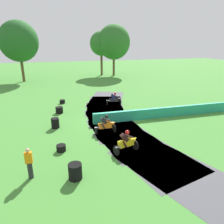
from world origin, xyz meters
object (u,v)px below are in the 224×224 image
Objects in this scene: motorcycle_lead_black at (114,99)px; motorcycle_chase_orange at (106,125)px; track_marshal at (29,163)px; tire_stack_mid_a at (59,110)px; tire_stack_mid_b at (55,123)px; motorcycle_trailing_yellow at (127,142)px; tire_stack_far at (61,148)px; tire_stack_near at (62,102)px; tire_stack_extra_a at (75,171)px.

motorcycle_chase_orange is at bearing -112.64° from motorcycle_lead_black.
motorcycle_chase_orange is at bearing 39.34° from track_marshal.
tire_stack_mid_b is at bearing -98.07° from tire_stack_mid_a.
motorcycle_trailing_yellow reaches higher than tire_stack_mid_a.
motorcycle_chase_orange is (-2.77, -6.64, 0.02)m from motorcycle_lead_black.
motorcycle_trailing_yellow is 5.55m from track_marshal.
tire_stack_far is at bearing -151.89° from motorcycle_chase_orange.
motorcycle_trailing_yellow reaches higher than tire_stack_near.
tire_stack_far is 3.03m from tire_stack_extra_a.
motorcycle_lead_black reaches higher than tire_stack_far.
tire_stack_extra_a is (0.49, -2.98, 0.20)m from tire_stack_far.
tire_stack_mid_b is at bearing 92.71° from tire_stack_far.
tire_stack_far is (-3.84, 1.26, -0.46)m from motorcycle_trailing_yellow.
tire_stack_mid_b is at bearing 150.07° from motorcycle_chase_orange.
tire_stack_near is at bearing 81.24° from tire_stack_mid_a.
tire_stack_far is (-3.37, -1.80, -0.45)m from motorcycle_chase_orange.
motorcycle_lead_black is 9.97m from motorcycle_trailing_yellow.
track_marshal reaches higher than motorcycle_chase_orange.
motorcycle_lead_black is 1.03× the size of motorcycle_chase_orange.
track_marshal reaches higher than tire_stack_near.
motorcycle_trailing_yellow is 1.03× the size of track_marshal.
tire_stack_mid_a is at bearing 81.93° from tire_stack_mid_b.
tire_stack_mid_b reaches higher than tire_stack_mid_a.
tire_stack_mid_b is (-4.02, 5.11, -0.26)m from motorcycle_trailing_yellow.
tire_stack_far is at bearing -126.04° from motorcycle_lead_black.
tire_stack_near is 1.02× the size of tire_stack_far.
motorcycle_lead_black is 2.55× the size of tire_stack_mid_a.
track_marshal reaches higher than tire_stack_extra_a.
tire_stack_near is 0.72× the size of tire_stack_mid_b.
track_marshal is (-1.61, -2.28, 0.62)m from tire_stack_far.
track_marshal is at bearing -125.86° from motorcycle_lead_black.
motorcycle_trailing_yellow is 6.51m from tire_stack_mid_b.
motorcycle_chase_orange is at bearing 98.66° from motorcycle_trailing_yellow.
tire_stack_far is at bearing -87.29° from tire_stack_mid_b.
tire_stack_extra_a is at bearing -91.43° from tire_stack_near.
tire_stack_mid_a is 9.92m from track_marshal.
tire_stack_near is 10.74m from tire_stack_far.
motorcycle_chase_orange is 2.11× the size of tire_stack_extra_a.
tire_stack_mid_a is (-3.51, 8.69, -0.36)m from motorcycle_trailing_yellow.
motorcycle_chase_orange is at bearing -74.08° from tire_stack_near.
tire_stack_mid_a is (-5.81, -1.01, -0.33)m from motorcycle_lead_black.
motorcycle_lead_black is 12.75m from tire_stack_extra_a.
tire_stack_mid_a is 0.85× the size of tire_stack_extra_a.
motorcycle_lead_black is 5.91m from tire_stack_mid_a.
motorcycle_trailing_yellow is 2.95× the size of tire_stack_far.
tire_stack_extra_a is 0.49× the size of track_marshal.
tire_stack_mid_a is 7.44m from tire_stack_far.
tire_stack_far is (-0.83, -10.71, -0.00)m from tire_stack_near.
motorcycle_trailing_yellow is 4.07m from tire_stack_far.
tire_stack_mid_a is 1.20× the size of tire_stack_far.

